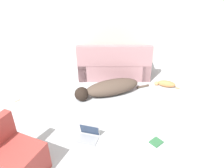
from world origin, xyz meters
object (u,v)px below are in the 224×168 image
at_px(dog, 109,88).
at_px(book_cream, 14,99).
at_px(laptop_open, 89,134).
at_px(book_green, 156,142).
at_px(couch, 114,65).
at_px(side_chair, 15,157).
at_px(cat, 166,84).

distance_m(dog, book_cream, 2.00).
relative_size(laptop_open, book_green, 1.65).
distance_m(couch, book_green, 2.47).
distance_m(laptop_open, book_green, 1.10).
xyz_separation_m(couch, side_chair, (-1.44, -2.87, 0.00)).
bearing_deg(couch, cat, 153.38).
relative_size(couch, laptop_open, 4.34).
xyz_separation_m(dog, cat, (1.32, 0.29, -0.09)).
xyz_separation_m(dog, book_green, (0.74, -1.47, -0.15)).
bearing_deg(book_cream, book_green, -26.16).
bearing_deg(book_green, side_chair, -166.58).
distance_m(dog, cat, 1.35).
distance_m(couch, laptop_open, 2.30).
xyz_separation_m(couch, laptop_open, (-0.52, -2.23, -0.20)).
xyz_separation_m(dog, book_cream, (-1.99, -0.13, -0.15)).
bearing_deg(book_cream, laptop_open, -35.76).
xyz_separation_m(cat, side_chair, (-2.60, -2.24, 0.20)).
bearing_deg(book_cream, couch, 26.07).
height_order(laptop_open, book_green, laptop_open).
bearing_deg(dog, book_cream, -15.37).
bearing_deg(book_cream, cat, 7.24).
xyz_separation_m(laptop_open, book_green, (1.09, -0.16, -0.06)).
height_order(couch, book_green, couch).
bearing_deg(cat, laptop_open, 64.43).
relative_size(couch, side_chair, 2.14).
bearing_deg(dog, side_chair, 37.58).
distance_m(cat, book_green, 1.85).
bearing_deg(cat, couch, -7.91).
relative_size(couch, book_green, 7.15).
height_order(cat, book_green, cat).
bearing_deg(laptop_open, book_cream, 161.14).
distance_m(laptop_open, book_cream, 2.01).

